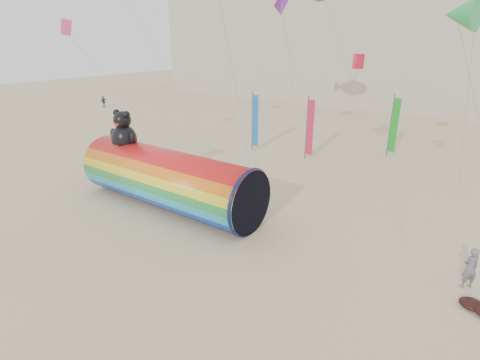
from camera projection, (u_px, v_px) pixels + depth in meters
The scene contains 5 objects.
ground at pixel (216, 228), 19.93m from camera, with size 160.00×160.00×0.00m, color #CCB58C.
hotel_building at pixel (343, 32), 57.66m from camera, with size 60.40×15.40×20.60m.
windsock_assembly at pixel (168, 178), 21.96m from camera, with size 11.88×3.62×5.48m.
kite_handler at pixel (470, 268), 14.93m from camera, with size 0.65×0.43×1.79m, color slate.
festival_banners at pixel (318, 125), 31.58m from camera, with size 11.08×5.38×5.20m.
Camera 1 is at (11.41, -13.62, 9.49)m, focal length 28.00 mm.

